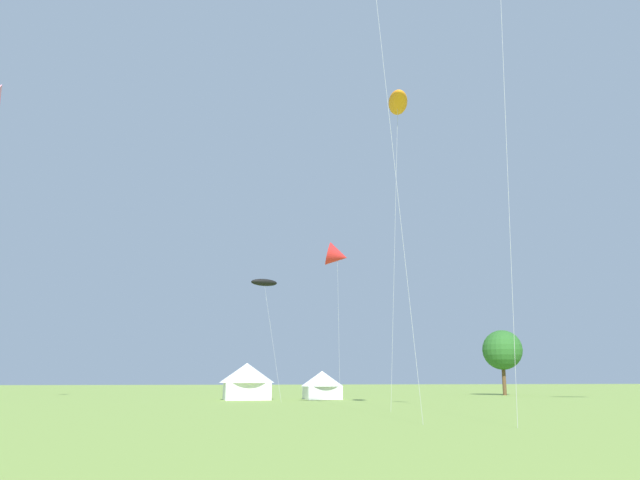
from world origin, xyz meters
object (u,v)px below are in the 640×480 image
festival_tent_left (322,384)px  festival_tent_center (247,379)px  kite_orange_parafoil (398,103)px  kite_red_delta (337,256)px  kite_black_parafoil (264,283)px  tree_distant_left (502,350)px

festival_tent_left → festival_tent_center: bearing=-180.0°
festival_tent_center → festival_tent_left: (7.11, 0.00, -0.39)m
festival_tent_left → kite_orange_parafoil: bearing=-89.3°
kite_red_delta → kite_black_parafoil: bearing=-162.3°
festival_tent_center → festival_tent_left: festival_tent_center is taller
festival_tent_center → kite_orange_parafoil: bearing=-72.0°
kite_red_delta → tree_distant_left: kite_red_delta is taller
kite_orange_parafoil → tree_distant_left: kite_orange_parafoil is taller
kite_orange_parafoil → kite_red_delta: size_ratio=1.44×
kite_black_parafoil → festival_tent_center: size_ratio=2.02×
kite_orange_parafoil → festival_tent_center: (-7.40, 22.78, -18.09)m
kite_red_delta → festival_tent_left: kite_red_delta is taller
kite_red_delta → festival_tent_center: (-7.59, 4.44, -11.10)m
kite_black_parafoil → kite_red_delta: bearing=17.7°
kite_black_parafoil → festival_tent_left: (6.49, 6.67, -8.47)m
kite_orange_parafoil → tree_distant_left: size_ratio=2.72×
kite_red_delta → festival_tent_center: size_ratio=2.78×
kite_black_parafoil → festival_tent_center: (-0.62, 6.67, -8.08)m
kite_red_delta → tree_distant_left: (23.43, 14.46, -7.75)m
kite_orange_parafoil → kite_black_parafoil: (-6.78, 16.11, -10.01)m
kite_orange_parafoil → kite_black_parafoil: kite_orange_parafoil is taller
kite_black_parafoil → festival_tent_left: size_ratio=2.57×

